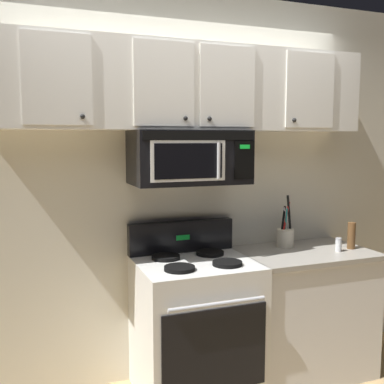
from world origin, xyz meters
TOP-DOWN VIEW (x-y plane):
  - back_wall at (0.00, 0.79)m, footprint 5.20×0.10m
  - stove_range at (0.00, 0.42)m, footprint 0.76×0.69m
  - over_range_microwave at (-0.00, 0.54)m, footprint 0.76×0.43m
  - upper_cabinets at (-0.00, 0.57)m, footprint 2.50×0.36m
  - counter_segment at (0.84, 0.43)m, footprint 0.93×0.65m
  - utensil_crock_cream at (0.77, 0.57)m, footprint 0.13×0.13m
  - salt_shaker at (1.05, 0.32)m, footprint 0.04×0.04m
  - pepper_mill at (1.19, 0.36)m, footprint 0.06×0.06m

SIDE VIEW (x-z plane):
  - counter_segment at x=0.84m, z-range 0.00..0.90m
  - stove_range at x=0.00m, z-range -0.09..1.03m
  - salt_shaker at x=1.05m, z-range 0.90..1.00m
  - utensil_crock_cream at x=0.77m, z-range 0.79..1.18m
  - pepper_mill at x=1.19m, z-range 0.90..1.09m
  - back_wall at x=0.00m, z-range 0.00..2.70m
  - over_range_microwave at x=0.00m, z-range 1.40..1.75m
  - upper_cabinets at x=0.00m, z-range 1.75..2.30m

